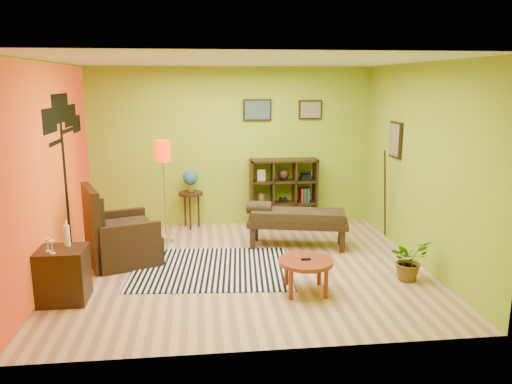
{
  "coord_description": "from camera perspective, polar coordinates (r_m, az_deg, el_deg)",
  "views": [
    {
      "loc": [
        -0.58,
        -6.58,
        2.53
      ],
      "look_at": [
        0.18,
        0.08,
        1.05
      ],
      "focal_mm": 35.0,
      "sensor_mm": 36.0,
      "label": 1
    }
  ],
  "objects": [
    {
      "name": "ground",
      "position": [
        7.07,
        -1.41,
        -8.52
      ],
      "size": [
        5.0,
        5.0,
        0.0
      ],
      "primitive_type": "plane",
      "color": "tan",
      "rests_on": "ground"
    },
    {
      "name": "floor_lamp",
      "position": [
        7.9,
        -10.56,
        3.58
      ],
      "size": [
        0.25,
        0.25,
        1.66
      ],
      "color": "silver",
      "rests_on": "ground"
    },
    {
      "name": "armchair",
      "position": [
        7.4,
        -15.44,
        -5.2
      ],
      "size": [
        1.19,
        1.18,
        1.13
      ],
      "color": "black",
      "rests_on": "ground"
    },
    {
      "name": "potted_plant",
      "position": [
        6.86,
        17.02,
        -7.88
      ],
      "size": [
        0.66,
        0.69,
        0.42
      ],
      "primitive_type": "imported",
      "rotation": [
        0.0,
        0.0,
        0.39
      ],
      "color": "#26661E",
      "rests_on": "ground"
    },
    {
      "name": "side_cabinet",
      "position": [
        6.33,
        -21.15,
        -8.79
      ],
      "size": [
        0.54,
        0.5,
        0.96
      ],
      "color": "black",
      "rests_on": "ground"
    },
    {
      "name": "coffee_table",
      "position": [
        6.18,
        5.72,
        -8.22
      ],
      "size": [
        0.67,
        0.67,
        0.43
      ],
      "color": "maroon",
      "rests_on": "ground"
    },
    {
      "name": "room_shell",
      "position": [
        6.65,
        -2.3,
        6.13
      ],
      "size": [
        5.04,
        4.54,
        2.82
      ],
      "color": "#8DB022",
      "rests_on": "ground"
    },
    {
      "name": "zebra_rug",
      "position": [
        7.02,
        -5.04,
        -8.67
      ],
      "size": [
        2.29,
        1.82,
        0.01
      ],
      "primitive_type": "cube",
      "rotation": [
        0.0,
        0.0,
        -0.08
      ],
      "color": "silver",
      "rests_on": "ground"
    },
    {
      "name": "cube_shelf",
      "position": [
        8.95,
        3.24,
        -0.02
      ],
      "size": [
        1.2,
        0.35,
        1.2
      ],
      "color": "black",
      "rests_on": "ground"
    },
    {
      "name": "bench",
      "position": [
        7.8,
        4.47,
        -3.01
      ],
      "size": [
        1.63,
        0.88,
        0.72
      ],
      "color": "black",
      "rests_on": "ground"
    },
    {
      "name": "globe_table",
      "position": [
        8.77,
        -7.49,
        0.91
      ],
      "size": [
        0.43,
        0.43,
        1.04
      ],
      "color": "black",
      "rests_on": "ground"
    }
  ]
}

